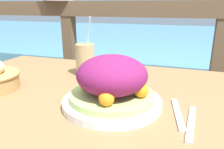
% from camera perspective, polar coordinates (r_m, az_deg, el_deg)
% --- Properties ---
extents(patio_table, '(1.23, 0.87, 0.72)m').
position_cam_1_polar(patio_table, '(0.73, -5.53, -12.30)').
color(patio_table, olive).
rests_on(patio_table, ground_plane).
extents(railing_fence, '(2.80, 0.08, 1.02)m').
position_cam_1_polar(railing_fence, '(1.34, 6.48, 6.17)').
color(railing_fence, brown).
rests_on(railing_fence, ground_plane).
extents(sea_backdrop, '(12.00, 4.00, 0.52)m').
position_cam_1_polar(sea_backdrop, '(3.87, 13.94, 6.12)').
color(sea_backdrop, teal).
rests_on(sea_backdrop, ground_plane).
extents(salad_plate, '(0.29, 0.29, 0.15)m').
position_cam_1_polar(salad_plate, '(0.62, -0.00, -2.59)').
color(salad_plate, silver).
rests_on(salad_plate, patio_table).
extents(drink_glass, '(0.08, 0.08, 0.24)m').
position_cam_1_polar(drink_glass, '(0.91, -6.98, 3.88)').
color(drink_glass, tan).
rests_on(drink_glass, patio_table).
extents(fork, '(0.04, 0.18, 0.00)m').
position_cam_1_polar(fork, '(0.62, 16.77, -9.65)').
color(fork, silver).
rests_on(fork, patio_table).
extents(knife, '(0.03, 0.18, 0.00)m').
position_cam_1_polar(knife, '(0.58, 19.96, -11.72)').
color(knife, silver).
rests_on(knife, patio_table).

